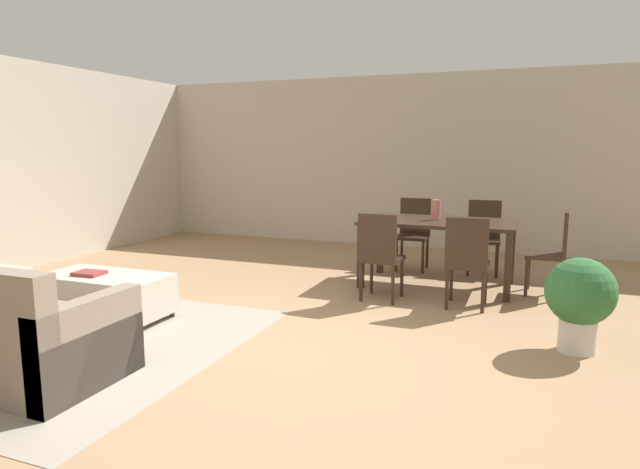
{
  "coord_description": "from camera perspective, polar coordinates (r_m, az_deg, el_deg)",
  "views": [
    {
      "loc": [
        1.74,
        -3.62,
        1.57
      ],
      "look_at": [
        -0.2,
        1.31,
        0.73
      ],
      "focal_mm": 30.65,
      "sensor_mm": 36.0,
      "label": 1
    }
  ],
  "objects": [
    {
      "name": "dining_chair_near_left",
      "position": [
        5.63,
        6.25,
        -1.8
      ],
      "size": [
        0.42,
        0.42,
        0.92
      ],
      "color": "#332319",
      "rests_on": "ground_plane"
    },
    {
      "name": "potted_plant",
      "position": [
        4.68,
        25.52,
        -5.91
      ],
      "size": [
        0.52,
        0.52,
        0.74
      ],
      "color": "beige",
      "rests_on": "ground_plane"
    },
    {
      "name": "dining_chair_near_right",
      "position": [
        5.5,
        15.1,
        -2.32
      ],
      "size": [
        0.41,
        0.41,
        0.92
      ],
      "color": "#332319",
      "rests_on": "ground_plane"
    },
    {
      "name": "ground_plane",
      "position": [
        4.32,
        -3.97,
        -12.37
      ],
      "size": [
        10.8,
        10.8,
        0.0
      ],
      "primitive_type": "plane",
      "color": "#9E7A56"
    },
    {
      "name": "ottoman_table",
      "position": [
        5.46,
        -21.46,
        -5.76
      ],
      "size": [
        1.18,
        0.6,
        0.42
      ],
      "color": "#B7AD9E",
      "rests_on": "ground_plane"
    },
    {
      "name": "wall_back",
      "position": [
        8.8,
        10.17,
        7.45
      ],
      "size": [
        9.0,
        0.12,
        2.7
      ],
      "primitive_type": "cube",
      "color": "#BCB2A0",
      "rests_on": "ground_plane"
    },
    {
      "name": "dining_chair_head_east",
      "position": [
        6.33,
        23.29,
        -1.29
      ],
      "size": [
        0.42,
        0.42,
        0.92
      ],
      "color": "#332319",
      "rests_on": "ground_plane"
    },
    {
      "name": "area_rug",
      "position": [
        5.1,
        -25.98,
        -9.83
      ],
      "size": [
        3.0,
        2.8,
        0.01
      ],
      "primitive_type": "cube",
      "color": "gray",
      "rests_on": "ground_plane"
    },
    {
      "name": "dining_chair_far_left",
      "position": [
        7.24,
        9.76,
        0.54
      ],
      "size": [
        0.41,
        0.41,
        0.92
      ],
      "color": "#332319",
      "rests_on": "ground_plane"
    },
    {
      "name": "dining_chair_far_right",
      "position": [
        7.17,
        16.73,
        0.21
      ],
      "size": [
        0.43,
        0.43,
        0.92
      ],
      "color": "#332319",
      "rests_on": "ground_plane"
    },
    {
      "name": "book_on_ottoman",
      "position": [
        5.46,
        -22.95,
        -3.74
      ],
      "size": [
        0.27,
        0.22,
        0.03
      ],
      "primitive_type": "cube",
      "rotation": [
        0.0,
        0.0,
        0.06
      ],
      "color": "maroon",
      "rests_on": "ottoman_table"
    },
    {
      "name": "dining_table",
      "position": [
        6.35,
        12.24,
        0.66
      ],
      "size": [
        1.7,
        0.95,
        0.76
      ],
      "color": "#332319",
      "rests_on": "ground_plane"
    },
    {
      "name": "vase_centerpiece",
      "position": [
        6.34,
        12.03,
        2.53
      ],
      "size": [
        0.1,
        0.1,
        0.23
      ],
      "primitive_type": "cylinder",
      "color": "#B26659",
      "rests_on": "dining_table"
    }
  ]
}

